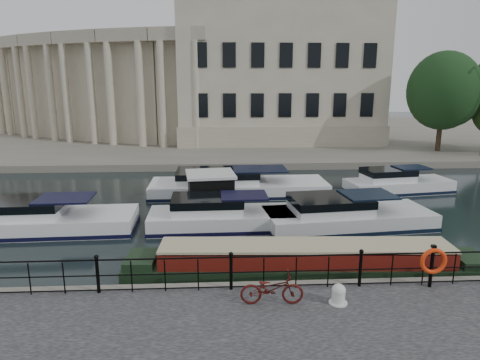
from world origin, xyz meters
name	(u,v)px	position (x,y,z in m)	size (l,w,h in m)	color
ground_plane	(229,273)	(0.00, 0.00, 0.00)	(160.00, 160.00, 0.00)	black
far_bank	(220,134)	(0.00, 39.00, 0.28)	(120.00, 42.00, 0.55)	#6B665B
railing	(231,270)	(0.00, -2.25, 1.20)	(24.14, 0.14, 1.22)	black
civic_building	(211,78)	(-1.00, 34.71, 7.04)	(53.55, 31.84, 16.85)	#ADA38C
bicycle	(272,289)	(1.13, -3.19, 1.02)	(0.63, 1.80, 0.95)	#460E0C
mooring_bollard	(339,294)	(3.04, -3.27, 0.83)	(0.53, 0.53, 0.60)	silver
life_ring_post	(433,262)	(6.17, -2.48, 1.41)	(0.84, 0.21, 1.37)	black
narrowboat	(305,266)	(2.70, -0.29, 0.37)	(12.88, 2.32, 1.48)	black
harbour_hut	(211,194)	(-0.76, 7.50, 0.95)	(3.66, 3.16, 2.21)	#6B665B
cabin_cruisers	(242,204)	(0.92, 7.57, 0.37)	(26.78, 9.94, 1.99)	white
trees	(480,96)	(23.01, 23.26, 5.43)	(12.08, 7.13, 8.84)	black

